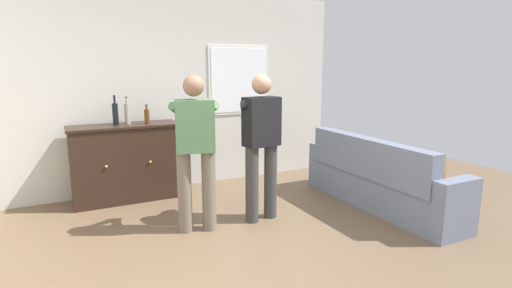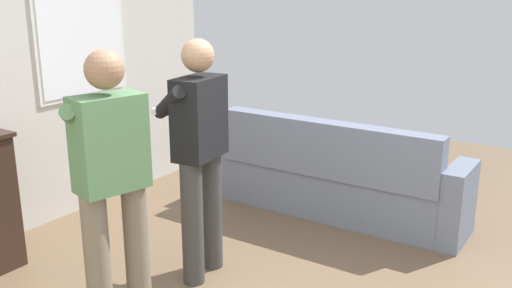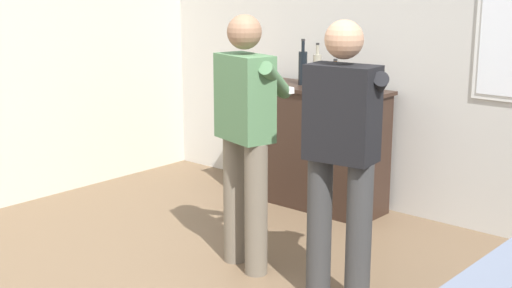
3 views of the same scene
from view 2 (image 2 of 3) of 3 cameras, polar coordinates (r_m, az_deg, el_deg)
couch at (r=5.13m, az=7.64°, el=-3.38°), size 0.57×2.35×0.90m
person_standing_left at (r=3.38m, az=-14.27°, el=-3.43°), size 0.54×0.51×1.68m
person_standing_right at (r=3.89m, az=-5.73°, el=-0.48°), size 0.55×0.50×1.68m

